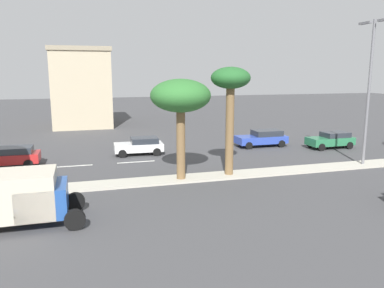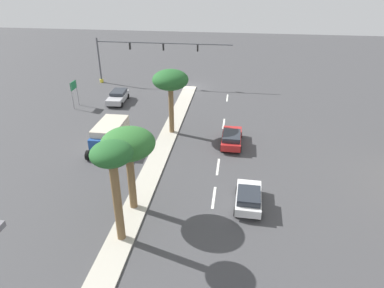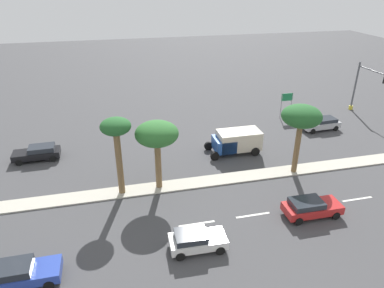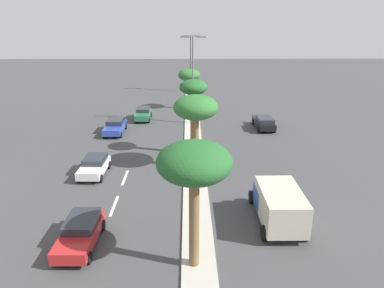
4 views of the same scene
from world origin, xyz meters
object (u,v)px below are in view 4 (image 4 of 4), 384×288
at_px(palm_tree_trailing, 196,109).
at_px(palm_tree_inboard, 189,76).
at_px(palm_tree_near, 193,93).
at_px(sedan_red_far, 80,232).
at_px(sedan_blue_left, 115,126).
at_px(box_truck, 279,204).
at_px(sedan_green_mid, 143,114).
at_px(palm_tree_leading, 194,165).
at_px(sedan_black_near, 264,122).
at_px(street_lamp_center, 191,59).
at_px(sedan_white_trailing, 94,166).
at_px(street_lamp_mid, 193,73).

xyz_separation_m(palm_tree_trailing, palm_tree_inboard, (-0.43, 20.73, -0.54)).
distance_m(palm_tree_near, sedan_red_far, 16.34).
bearing_deg(palm_tree_inboard, palm_tree_trailing, -88.80).
xyz_separation_m(sedan_blue_left, box_truck, (13.51, -18.62, 0.54)).
xyz_separation_m(palm_tree_trailing, sedan_red_far, (-6.67, -10.89, -4.34)).
xyz_separation_m(sedan_green_mid, sedan_blue_left, (-2.44, -5.44, 0.02)).
bearing_deg(palm_tree_inboard, palm_tree_leading, -89.86).
height_order(palm_tree_near, palm_tree_inboard, palm_tree_near).
height_order(palm_tree_leading, sedan_black_near, palm_tree_leading).
relative_size(street_lamp_center, sedan_green_mid, 2.26).
bearing_deg(palm_tree_leading, sedan_green_mid, 101.70).
distance_m(sedan_red_far, sedan_black_near, 26.49).
height_order(palm_tree_inboard, sedan_blue_left, palm_tree_inboard).
xyz_separation_m(palm_tree_leading, box_truck, (5.25, 4.08, -4.28)).
xyz_separation_m(palm_tree_near, palm_tree_inboard, (-0.29, 17.48, -1.18)).
bearing_deg(street_lamp_center, box_truck, -83.11).
height_order(sedan_white_trailing, sedan_black_near, sedan_black_near).
bearing_deg(sedan_red_far, box_truck, 10.34).
bearing_deg(palm_tree_leading, sedan_white_trailing, 124.21).
relative_size(palm_tree_inboard, street_lamp_center, 0.59).
bearing_deg(palm_tree_near, sedan_red_far, -114.76).
distance_m(street_lamp_mid, sedan_blue_left, 10.69).
bearing_deg(sedan_green_mid, sedan_red_far, -91.07).
xyz_separation_m(palm_tree_trailing, street_lamp_mid, (-0.03, 13.51, 0.86)).
xyz_separation_m(palm_tree_leading, sedan_green_mid, (-5.82, 28.14, -4.83)).
distance_m(sedan_green_mid, box_truck, 26.48).
bearing_deg(sedan_green_mid, palm_tree_inboard, 43.54).
bearing_deg(street_lamp_mid, palm_tree_near, -90.65).
distance_m(street_lamp_center, sedan_red_far, 44.40).
distance_m(street_lamp_center, sedan_white_trailing, 35.34).
xyz_separation_m(palm_tree_leading, street_lamp_mid, (0.32, 26.37, 0.37)).
bearing_deg(palm_tree_near, palm_tree_trailing, -87.41).
xyz_separation_m(palm_tree_leading, sedan_blue_left, (-8.27, 22.70, -4.82)).
bearing_deg(palm_tree_leading, street_lamp_center, 89.72).
distance_m(palm_tree_trailing, sedan_blue_left, 13.77).
distance_m(sedan_black_near, sedan_blue_left, 16.70).
xyz_separation_m(street_lamp_mid, sedan_black_near, (8.05, -2.35, -5.19)).
xyz_separation_m(sedan_black_near, box_truck, (-3.13, -19.94, 0.54)).
height_order(palm_tree_trailing, palm_tree_inboard, palm_tree_trailing).
height_order(street_lamp_center, sedan_black_near, street_lamp_center).
xyz_separation_m(palm_tree_near, sedan_red_far, (-6.52, -14.14, -4.97)).
height_order(palm_tree_leading, sedan_red_far, palm_tree_leading).
height_order(palm_tree_near, box_truck, palm_tree_near).
xyz_separation_m(palm_tree_leading, sedan_black_near, (8.38, 24.02, -4.82)).
distance_m(palm_tree_near, sedan_green_mid, 14.34).
relative_size(sedan_green_mid, sedan_white_trailing, 1.03).
bearing_deg(sedan_red_far, street_lamp_center, 81.48).
bearing_deg(street_lamp_center, palm_tree_leading, -90.28).
distance_m(palm_tree_leading, box_truck, 7.91).
distance_m(palm_tree_near, sedan_white_trailing, 10.52).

